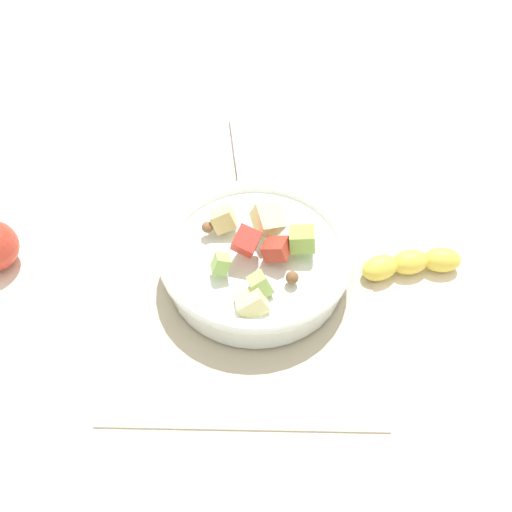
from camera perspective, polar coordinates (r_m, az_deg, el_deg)
The scene contains 5 objects.
ground_plane at distance 0.88m, azimuth -0.82°, elevation -1.67°, with size 2.40×2.40×0.00m, color silver.
placemat at distance 0.88m, azimuth -0.82°, elevation -1.55°, with size 0.48×0.36×0.01m, color #BCB299.
salad_bowl at distance 0.84m, azimuth 0.01°, elevation -0.27°, with size 0.27×0.27×0.10m.
serving_spoon at distance 1.01m, azimuth -1.34°, elevation 8.02°, with size 0.23×0.06×0.01m.
banana_whole at distance 0.89m, azimuth 14.37°, elevation -0.72°, with size 0.07×0.15×0.04m.
Camera 1 is at (0.54, 0.02, 0.69)m, focal length 42.50 mm.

